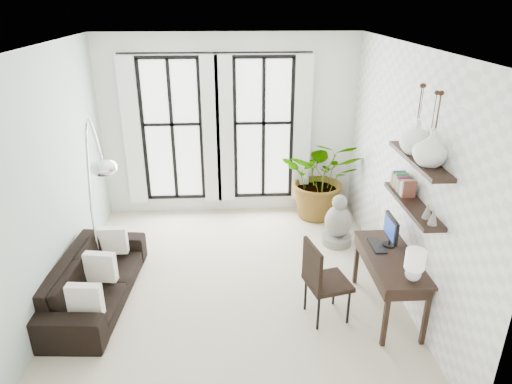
{
  "coord_description": "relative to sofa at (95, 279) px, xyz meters",
  "views": [
    {
      "loc": [
        0.03,
        -5.35,
        3.72
      ],
      "look_at": [
        0.35,
        0.3,
        1.29
      ],
      "focal_mm": 32.0,
      "sensor_mm": 36.0,
      "label": 1
    }
  ],
  "objects": [
    {
      "name": "desk_chair",
      "position": [
        2.88,
        -0.54,
        0.29
      ],
      "size": [
        0.6,
        0.6,
        1.05
      ],
      "rotation": [
        0.0,
        0.0,
        0.24
      ],
      "color": "black",
      "rests_on": "floor"
    },
    {
      "name": "vase_b",
      "position": [
        3.91,
        -0.3,
        1.95
      ],
      "size": [
        0.37,
        0.37,
        0.38
      ],
      "primitive_type": "imported",
      "color": "white",
      "rests_on": "shelf_upper"
    },
    {
      "name": "wall_shelves",
      "position": [
        3.91,
        -0.41,
        1.41
      ],
      "size": [
        0.25,
        1.3,
        0.6
      ],
      "color": "black",
      "rests_on": "wall_right"
    },
    {
      "name": "arc_lamp",
      "position": [
        0.1,
        0.31,
        1.49
      ],
      "size": [
        0.74,
        0.87,
        2.39
      ],
      "color": "silver",
      "rests_on": "floor"
    },
    {
      "name": "wall_left",
      "position": [
        -0.45,
        0.21,
        1.29
      ],
      "size": [
        0.0,
        5.0,
        5.0
      ],
      "primitive_type": "plane",
      "rotation": [
        1.57,
        0.0,
        1.57
      ],
      "color": "#A6BAAF",
      "rests_on": "floor"
    },
    {
      "name": "floor",
      "position": [
        1.8,
        0.21,
        -0.31
      ],
      "size": [
        5.0,
        5.0,
        0.0
      ],
      "primitive_type": "plane",
      "color": "beige",
      "rests_on": "ground"
    },
    {
      "name": "sofa",
      "position": [
        0.0,
        0.0,
        0.0
      ],
      "size": [
        0.99,
        2.21,
        0.63
      ],
      "primitive_type": "imported",
      "rotation": [
        0.0,
        0.0,
        1.5
      ],
      "color": "black",
      "rests_on": "floor"
    },
    {
      "name": "buddha",
      "position": [
        3.51,
        1.3,
        0.05
      ],
      "size": [
        0.48,
        0.48,
        0.86
      ],
      "color": "gray",
      "rests_on": "floor"
    },
    {
      "name": "wall_back",
      "position": [
        1.8,
        2.71,
        1.29
      ],
      "size": [
        4.5,
        0.0,
        4.5
      ],
      "primitive_type": "plane",
      "rotation": [
        1.57,
        0.0,
        0.0
      ],
      "color": "white",
      "rests_on": "floor"
    },
    {
      "name": "ceiling",
      "position": [
        1.8,
        0.21,
        2.89
      ],
      "size": [
        5.0,
        5.0,
        0.0
      ],
      "primitive_type": "plane",
      "color": "white",
      "rests_on": "wall_back"
    },
    {
      "name": "vase_a",
      "position": [
        3.91,
        -0.7,
        1.95
      ],
      "size": [
        0.37,
        0.37,
        0.38
      ],
      "primitive_type": "imported",
      "color": "white",
      "rests_on": "shelf_upper"
    },
    {
      "name": "windows",
      "position": [
        1.6,
        2.64,
        1.25
      ],
      "size": [
        3.26,
        0.13,
        2.65
      ],
      "color": "white",
      "rests_on": "wall_back"
    },
    {
      "name": "plant",
      "position": [
        3.41,
        2.33,
        0.44
      ],
      "size": [
        1.6,
        1.46,
        1.52
      ],
      "primitive_type": "imported",
      "rotation": [
        0.0,
        0.0,
        -0.22
      ],
      "color": "#2D7228",
      "rests_on": "floor"
    },
    {
      "name": "desk",
      "position": [
        3.74,
        -0.5,
        0.43
      ],
      "size": [
        0.58,
        1.37,
        1.2
      ],
      "color": "black",
      "rests_on": "floor"
    },
    {
      "name": "throw_pillows",
      "position": [
        0.1,
        0.0,
        0.19
      ],
      "size": [
        0.4,
        1.52,
        0.4
      ],
      "color": "silver",
      "rests_on": "sofa"
    },
    {
      "name": "wall_right",
      "position": [
        4.05,
        0.21,
        1.29
      ],
      "size": [
        0.0,
        5.0,
        5.0
      ],
      "primitive_type": "plane",
      "rotation": [
        1.57,
        0.0,
        -1.57
      ],
      "color": "white",
      "rests_on": "floor"
    }
  ]
}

